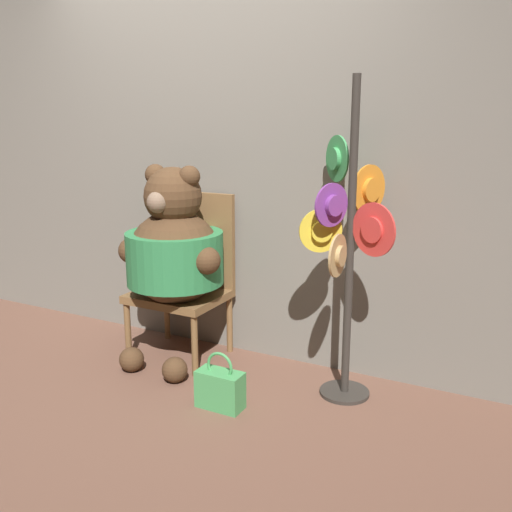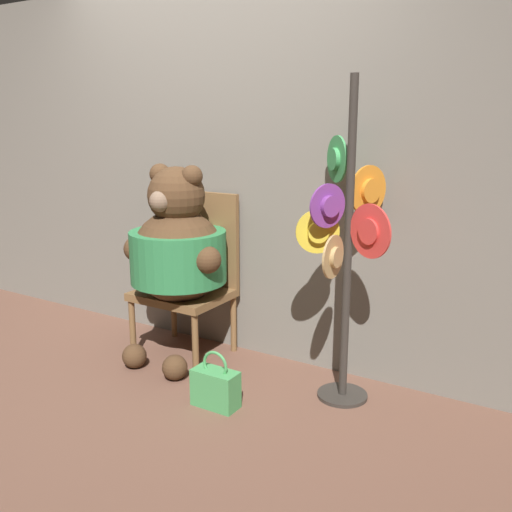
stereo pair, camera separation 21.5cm
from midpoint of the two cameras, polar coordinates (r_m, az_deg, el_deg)
name	(u,v)px [view 1 (the left image)]	position (r m, az deg, el deg)	size (l,w,h in m)	color
ground_plane	(159,380)	(3.54, -11.42, -12.10)	(14.00, 14.00, 0.00)	brown
wall_back	(216,170)	(3.77, -5.64, 8.54)	(8.00, 0.10, 2.38)	slate
chair	(187,273)	(3.75, -8.59, -1.71)	(0.57, 0.48, 1.05)	brown
teddy_bear	(174,251)	(3.55, -9.93, 0.44)	(0.72, 0.64, 1.25)	#4C331E
hat_display_rack	(347,238)	(3.03, 7.10, 1.74)	(0.50, 0.54, 1.74)	#332D28
handbag_on_ground	(220,388)	(3.15, -5.63, -13.07)	(0.25, 0.12, 0.32)	#479E56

